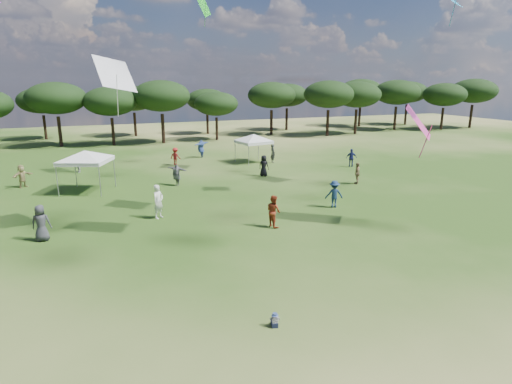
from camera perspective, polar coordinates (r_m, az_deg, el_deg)
ground at (r=12.90m, az=8.29°, el=-21.31°), size 140.00×140.00×0.00m
tree_line at (r=56.94m, az=-13.93°, el=12.16°), size 108.78×17.63×7.77m
tent_left at (r=31.60m, az=-21.88°, el=4.94°), size 5.66×5.66×3.19m
tent_right at (r=40.23m, az=-0.30°, el=7.54°), size 5.55×5.55×2.96m
toddler at (r=14.08m, az=2.52°, el=-16.73°), size 0.35×0.38×0.48m
festival_crowd at (r=32.66m, az=-9.57°, el=2.66°), size 28.87×23.21×1.92m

